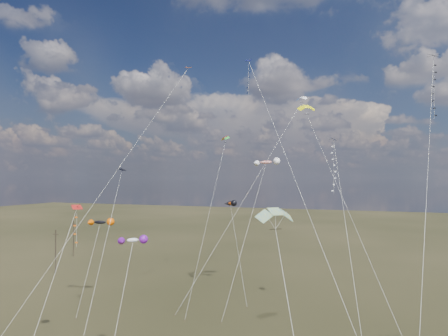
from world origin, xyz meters
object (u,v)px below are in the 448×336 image
(diamond_black_high, at_px, (433,97))
(parafoil_yellow, at_px, (307,108))
(novelty_black_orange, at_px, (100,222))
(utility_pole_far, at_px, (74,238))
(utility_pole_near, at_px, (56,251))

(diamond_black_high, distance_m, parafoil_yellow, 17.96)
(parafoil_yellow, xyz_separation_m, novelty_black_orange, (-28.01, -8.85, -16.21))
(utility_pole_far, height_order, diamond_black_high, diamond_black_high)
(parafoil_yellow, bearing_deg, utility_pole_near, 176.34)
(diamond_black_high, xyz_separation_m, novelty_black_orange, (-42.44, 1.72, -14.63))
(utility_pole_near, bearing_deg, utility_pole_far, 119.74)
(utility_pole_near, height_order, utility_pole_far, same)
(utility_pole_far, bearing_deg, utility_pole_near, -60.26)
(diamond_black_high, relative_size, novelty_black_orange, 2.57)
(utility_pole_far, distance_m, diamond_black_high, 77.93)
(utility_pole_far, bearing_deg, diamond_black_high, -21.65)
(utility_pole_far, xyz_separation_m, novelty_black_orange, (27.06, -25.86, 7.32))
(utility_pole_near, relative_size, novelty_black_orange, 0.67)
(diamond_black_high, bearing_deg, utility_pole_far, 158.35)
(utility_pole_far, distance_m, parafoil_yellow, 62.26)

